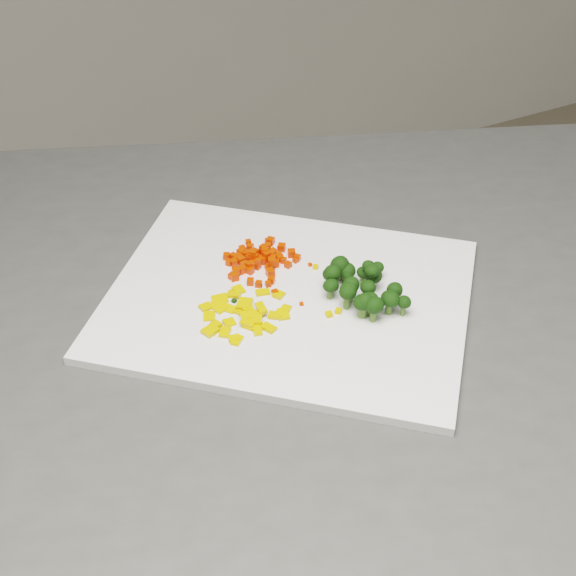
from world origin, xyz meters
name	(u,v)px	position (x,y,z in m)	size (l,w,h in m)	color
counter_block	(285,530)	(-0.35, 0.42, 0.45)	(1.10, 0.77, 0.90)	#434341
cutting_board	(288,299)	(-0.35, 0.41, 0.91)	(0.40, 0.31, 0.01)	white
carrot_pile	(261,255)	(-0.35, 0.48, 0.92)	(0.09, 0.09, 0.02)	red
pepper_pile	(250,310)	(-0.40, 0.40, 0.92)	(0.10, 0.10, 0.01)	#EAAA0C
broccoli_pile	(376,273)	(-0.26, 0.38, 0.94)	(0.11, 0.11, 0.05)	black
carrot_cube_0	(250,271)	(-0.37, 0.47, 0.91)	(0.01, 0.01, 0.01)	red
carrot_cube_1	(273,254)	(-0.33, 0.49, 0.91)	(0.01, 0.01, 0.01)	red
carrot_cube_2	(252,264)	(-0.36, 0.48, 0.91)	(0.01, 0.01, 0.01)	red
carrot_cube_3	(237,259)	(-0.38, 0.50, 0.91)	(0.01, 0.01, 0.01)	red
carrot_cube_4	(241,260)	(-0.37, 0.49, 0.92)	(0.01, 0.01, 0.01)	red
carrot_cube_5	(278,255)	(-0.33, 0.48, 0.91)	(0.01, 0.01, 0.01)	red
carrot_cube_6	(234,277)	(-0.39, 0.47, 0.92)	(0.01, 0.01, 0.01)	red
carrot_cube_7	(234,262)	(-0.38, 0.49, 0.91)	(0.01, 0.01, 0.01)	red
carrot_cube_8	(274,257)	(-0.34, 0.47, 0.92)	(0.01, 0.01, 0.01)	red
carrot_cube_9	(268,241)	(-0.33, 0.51, 0.91)	(0.01, 0.01, 0.01)	red
carrot_cube_10	(267,255)	(-0.35, 0.48, 0.92)	(0.01, 0.01, 0.01)	red
carrot_cube_11	(251,255)	(-0.36, 0.49, 0.92)	(0.01, 0.01, 0.01)	red
carrot_cube_12	(280,256)	(-0.33, 0.48, 0.91)	(0.01, 0.01, 0.01)	red
carrot_cube_13	(258,261)	(-0.36, 0.47, 0.92)	(0.01, 0.01, 0.01)	red
carrot_cube_14	(280,248)	(-0.32, 0.50, 0.91)	(0.01, 0.01, 0.01)	red
carrot_cube_15	(245,254)	(-0.36, 0.50, 0.91)	(0.01, 0.01, 0.01)	red
carrot_cube_16	(284,261)	(-0.33, 0.47, 0.91)	(0.01, 0.01, 0.01)	red
carrot_cube_17	(252,264)	(-0.37, 0.47, 0.92)	(0.01, 0.01, 0.01)	red
carrot_cube_18	(276,263)	(-0.34, 0.47, 0.91)	(0.01, 0.01, 0.01)	red
carrot_cube_19	(273,251)	(-0.33, 0.49, 0.91)	(0.01, 0.01, 0.01)	red
carrot_cube_20	(259,284)	(-0.37, 0.44, 0.91)	(0.01, 0.01, 0.01)	red
carrot_cube_21	(263,262)	(-0.35, 0.48, 0.91)	(0.01, 0.01, 0.01)	red
carrot_cube_22	(292,253)	(-0.31, 0.48, 0.92)	(0.01, 0.01, 0.01)	red
carrot_cube_23	(232,276)	(-0.40, 0.47, 0.91)	(0.01, 0.01, 0.01)	red
carrot_cube_24	(249,265)	(-0.37, 0.48, 0.92)	(0.01, 0.01, 0.01)	red
carrot_cube_25	(234,262)	(-0.38, 0.49, 0.91)	(0.01, 0.01, 0.01)	red
carrot_cube_26	(263,251)	(-0.35, 0.49, 0.92)	(0.01, 0.01, 0.01)	red
carrot_cube_27	(242,249)	(-0.36, 0.51, 0.91)	(0.01, 0.01, 0.01)	red
carrot_cube_28	(239,256)	(-0.37, 0.50, 0.91)	(0.01, 0.01, 0.01)	red
carrot_cube_29	(270,241)	(-0.33, 0.51, 0.92)	(0.01, 0.01, 0.01)	red
carrot_cube_30	(248,242)	(-0.35, 0.52, 0.91)	(0.01, 0.01, 0.01)	red
carrot_cube_31	(280,258)	(-0.33, 0.48, 0.91)	(0.01, 0.01, 0.01)	red
carrot_cube_32	(270,273)	(-0.35, 0.46, 0.92)	(0.01, 0.01, 0.01)	red
carrot_cube_33	(257,259)	(-0.36, 0.49, 0.91)	(0.01, 0.01, 0.01)	red
carrot_cube_34	(261,253)	(-0.34, 0.50, 0.91)	(0.01, 0.01, 0.01)	red
carrot_cube_35	(236,272)	(-0.39, 0.47, 0.92)	(0.01, 0.01, 0.01)	red
carrot_cube_36	(272,262)	(-0.35, 0.47, 0.92)	(0.01, 0.01, 0.01)	red
carrot_cube_37	(297,258)	(-0.31, 0.47, 0.91)	(0.01, 0.01, 0.01)	red
carrot_cube_38	(253,254)	(-0.36, 0.49, 0.92)	(0.01, 0.01, 0.01)	red
carrot_cube_39	(267,267)	(-0.35, 0.47, 0.91)	(0.01, 0.01, 0.01)	red
carrot_cube_40	(242,252)	(-0.37, 0.51, 0.92)	(0.01, 0.01, 0.01)	red
carrot_cube_41	(264,259)	(-0.35, 0.48, 0.91)	(0.01, 0.01, 0.01)	red
carrot_cube_42	(271,280)	(-0.36, 0.44, 0.91)	(0.01, 0.01, 0.01)	red
carrot_cube_43	(258,266)	(-0.36, 0.48, 0.91)	(0.01, 0.01, 0.01)	red
carrot_cube_44	(250,247)	(-0.35, 0.51, 0.91)	(0.01, 0.01, 0.01)	red
carrot_cube_45	(249,258)	(-0.37, 0.49, 0.92)	(0.01, 0.01, 0.01)	red
carrot_cube_46	(272,254)	(-0.34, 0.48, 0.92)	(0.01, 0.01, 0.01)	red
carrot_cube_47	(248,255)	(-0.36, 0.50, 0.91)	(0.01, 0.01, 0.01)	red
carrot_cube_48	(257,265)	(-0.36, 0.48, 0.92)	(0.01, 0.01, 0.01)	red
carrot_cube_49	(268,246)	(-0.33, 0.50, 0.91)	(0.01, 0.01, 0.01)	red
carrot_cube_50	(247,254)	(-0.36, 0.50, 0.91)	(0.01, 0.01, 0.01)	red
carrot_cube_51	(260,260)	(-0.35, 0.48, 0.92)	(0.01, 0.01, 0.01)	red
carrot_cube_52	(263,260)	(-0.35, 0.48, 0.92)	(0.01, 0.01, 0.01)	red
carrot_cube_53	(229,263)	(-0.39, 0.50, 0.91)	(0.01, 0.01, 0.01)	red
carrot_cube_54	(245,265)	(-0.37, 0.48, 0.91)	(0.01, 0.01, 0.01)	red
carrot_cube_55	(258,262)	(-0.36, 0.48, 0.91)	(0.01, 0.01, 0.01)	red
carrot_cube_56	(296,260)	(-0.31, 0.47, 0.91)	(0.01, 0.01, 0.01)	red
carrot_cube_57	(250,269)	(-0.37, 0.47, 0.91)	(0.01, 0.01, 0.01)	red
carrot_cube_58	(226,256)	(-0.39, 0.51, 0.91)	(0.01, 0.01, 0.01)	red
carrot_cube_59	(268,284)	(-0.36, 0.44, 0.91)	(0.01, 0.01, 0.01)	red
carrot_cube_60	(282,247)	(-0.32, 0.49, 0.92)	(0.01, 0.01, 0.01)	red
carrot_cube_61	(288,265)	(-0.33, 0.46, 0.91)	(0.01, 0.01, 0.01)	red
carrot_cube_62	(242,270)	(-0.38, 0.48, 0.91)	(0.01, 0.01, 0.01)	red
carrot_cube_63	(250,282)	(-0.38, 0.45, 0.91)	(0.01, 0.01, 0.01)	red
carrot_cube_64	(233,256)	(-0.38, 0.51, 0.91)	(0.01, 0.01, 0.01)	red
carrot_cube_65	(256,256)	(-0.36, 0.48, 0.92)	(0.01, 0.01, 0.01)	red
carrot_cube_66	(266,251)	(-0.34, 0.49, 0.92)	(0.01, 0.01, 0.01)	red
carrot_cube_67	(265,251)	(-0.34, 0.49, 0.92)	(0.01, 0.01, 0.01)	red
carrot_cube_68	(264,248)	(-0.34, 0.49, 0.92)	(0.01, 0.01, 0.01)	red
carrot_cube_69	(255,252)	(-0.36, 0.49, 0.92)	(0.01, 0.01, 0.01)	red
carrot_cube_70	(255,257)	(-0.36, 0.49, 0.91)	(0.01, 0.01, 0.01)	red
pepper_chunk_0	(276,315)	(-0.38, 0.39, 0.91)	(0.02, 0.01, 0.00)	#EAAA0C
pepper_chunk_1	(248,315)	(-0.41, 0.40, 0.92)	(0.02, 0.01, 0.00)	#EAAA0C
pepper_chunk_2	(283,314)	(-0.37, 0.38, 0.91)	(0.02, 0.01, 0.00)	#EAAA0C
pepper_chunk_3	(248,321)	(-0.41, 0.39, 0.92)	(0.02, 0.02, 0.00)	#EAAA0C
pepper_chunk_4	(285,309)	(-0.37, 0.39, 0.91)	(0.01, 0.01, 0.00)	#EAAA0C
pepper_chunk_5	(269,328)	(-0.40, 0.37, 0.91)	(0.02, 0.01, 0.00)	#EAAA0C
pepper_chunk_6	(244,304)	(-0.40, 0.41, 0.92)	(0.02, 0.02, 0.00)	#EAAA0C
pepper_chunk_7	(209,316)	(-0.45, 0.42, 0.91)	(0.01, 0.01, 0.00)	#EAAA0C
pepper_chunk_8	(220,299)	(-0.42, 0.44, 0.91)	(0.02, 0.01, 0.00)	#EAAA0C
pepper_chunk_9	(263,292)	(-0.38, 0.43, 0.91)	(0.02, 0.01, 0.00)	#EAAA0C
pepper_chunk_10	(246,312)	(-0.41, 0.41, 0.91)	(0.01, 0.01, 0.00)	#EAAA0C
pepper_chunk_11	(216,325)	(-0.44, 0.40, 0.91)	(0.01, 0.01, 0.00)	#EAAA0C
pepper_chunk_12	(234,294)	(-0.41, 0.44, 0.91)	(0.02, 0.01, 0.00)	#EAAA0C
pepper_chunk_13	(279,295)	(-0.36, 0.42, 0.91)	(0.01, 0.01, 0.00)	#EAAA0C
pepper_chunk_14	(210,331)	(-0.45, 0.39, 0.91)	(0.02, 0.01, 0.00)	#EAAA0C
pepper_chunk_15	(256,319)	(-0.40, 0.39, 0.92)	(0.02, 0.01, 0.00)	#EAAA0C
pepper_chunk_16	(234,338)	(-0.44, 0.37, 0.91)	(0.01, 0.01, 0.00)	#EAAA0C
pepper_chunk_17	(259,326)	(-0.40, 0.38, 0.91)	(0.01, 0.01, 0.00)	#EAAA0C
pepper_chunk_18	(225,332)	(-0.44, 0.39, 0.91)	(0.01, 0.01, 0.00)	#EAAA0C
pepper_chunk_19	(211,331)	(-0.45, 0.39, 0.91)	(0.01, 0.01, 0.00)	#EAAA0C
pepper_chunk_20	(219,303)	(-0.43, 0.43, 0.91)	(0.02, 0.01, 0.00)	#EAAA0C
pepper_chunk_21	(219,307)	(-0.43, 0.43, 0.91)	(0.02, 0.01, 0.00)	#EAAA0C
pepper_chunk_22	(261,308)	(-0.39, 0.40, 0.92)	(0.02, 0.01, 0.00)	#EAAA0C
pepper_chunk_23	(248,308)	(-0.40, 0.41, 0.92)	(0.01, 0.01, 0.00)	#EAAA0C
pepper_chunk_24	(241,309)	(-0.41, 0.41, 0.91)	(0.02, 0.01, 0.00)	#EAAA0C
pepper_chunk_25	(249,325)	(-0.41, 0.38, 0.91)	(0.01, 0.01, 0.00)	#EAAA0C
pepper_chunk_26	(230,309)	(-0.42, 0.42, 0.91)	(0.01, 0.01, 0.00)	#EAAA0C
pepper_chunk_27	(237,340)	(-0.43, 0.37, 0.91)	(0.02, 0.01, 0.00)	#EAAA0C
pepper_chunk_28	(229,323)	(-0.43, 0.40, 0.91)	(0.01, 0.01, 0.00)	#EAAA0C
pepper_chunk_29	(206,307)	(-0.44, 0.43, 0.91)	(0.01, 0.01, 0.00)	#EAAA0C
pepper_chunk_30	(254,317)	(-0.40, 0.40, 0.91)	(0.02, 0.01, 0.00)	#EAAA0C
pepper_chunk_31	(239,290)	(-0.40, 0.44, 0.91)	(0.01, 0.01, 0.00)	#EAAA0C
pepper_chunk_32	(241,309)	(-0.41, 0.41, 0.91)	(0.01, 0.01, 0.00)	#EAAA0C
pepper_chunk_33	(250,314)	(-0.40, 0.40, 0.91)	(0.02, 0.01, 0.00)	#EAAA0C
pepper_chunk_34	(257,331)	(-0.41, 0.37, 0.91)	(0.01, 0.01, 0.00)	#EAAA0C
broccoli_floret_0	(339,269)	(-0.29, 0.41, 0.92)	(0.03, 0.03, 0.03)	black
broccoli_floret_1	(348,295)	(-0.30, 0.37, 0.93)	(0.03, 0.03, 0.03)	black
broccoli_floret_2	(346,273)	(-0.28, 0.41, 0.92)	(0.03, 0.03, 0.02)	black
broccoli_floret_3	(347,278)	(-0.28, 0.40, 0.92)	(0.02, 0.02, 0.02)	black
broccoli_floret_4	(363,277)	(-0.27, 0.39, 0.92)	(0.02, 0.02, 0.02)	black
broccoli_floret_5	(329,280)	(-0.30, 0.40, 0.92)	(0.02, 0.02, 0.03)	black
broccoli_floret_6	(403,306)	(-0.25, 0.33, 0.92)	(0.02, 0.02, 0.02)	black
broccoli_floret_7	(394,295)	(-0.25, 0.35, 0.92)	(0.02, 0.02, 0.03)	black
broccoli_floret_8	(332,279)	(-0.30, 0.40, 0.93)	(0.03, 0.03, 0.03)	black
broccoli_floret_9	(362,307)	(-0.30, 0.34, 0.92)	(0.03, 0.03, 0.03)	black
broccoli_floret_10	(367,293)	(-0.28, 0.36, 0.93)	(0.02, 0.02, 0.03)	black
broccoli_floret_11	(389,303)	(-0.27, 0.34, 0.92)	(0.03, 0.03, 0.03)	black
broccoli_floret_12	(374,310)	(-0.29, 0.33, 0.93)	(0.03, 0.03, 0.03)	black
broccoli_floret_13	(330,289)	(-0.31, 0.39, 0.92)	(0.02, 0.02, 0.02)	black
broccoli_floret_14	(347,297)	(-0.30, 0.36, 0.93)	(0.03, 0.03, 0.03)	black
broccoli_floret_15	(372,279)	(-0.26, 0.38, 0.92)	(0.03, 0.03, 0.03)	black
broccoli_floret_16	(369,305)	(-0.29, 0.34, 0.92)	(0.02, 0.02, 0.03)	black
broccoli_floret_17	(364,306)	(-0.29, 0.34, 0.93)	(0.03, 0.03, 0.03)	black
broccoli_floret_18	(368,271)	(-0.26, 0.38, 0.94)	(0.02, 0.02, 0.02)	black
broccoli_floret_19	(350,290)	(-0.29, 0.37, 0.93)	(0.03, 0.03, 0.03)	black
broccoli_floret_20	(377,271)	(-0.24, 0.40, 0.92)	(0.02, 0.02, 0.02)	black
broccoli_floret_21	(371,276)	(-0.27, 0.38, 0.93)	(0.02, 0.02, 0.03)	black
stray_bit_0	(272,262)	(-0.34, 0.48, 0.91)	(0.00, 0.00, 0.00)	black
stray_bit_1	(345,289)	(-0.29, 0.39, 0.91)	(0.00, 0.00, 0.00)	#EAAA0C
stray_bit_2	(301,304)	(-0.35, 0.39, 0.91)	(0.00, 0.00, 0.00)	red
stray_bit_3	(275,292)	(-0.36, 0.42, 0.91)	(0.01, 0.01, 0.00)	red
stray_bit_4	(310,265)	(-0.30, 0.45, 0.91)	(0.00, 0.00, 0.00)	red
stray_bit_5	(260,285)	(-0.37, 0.44, 0.91)	(0.01, 0.01, 0.00)	black
stray_bit_6	(238,272)	(-0.39, 0.48, 0.91)	(0.01, 0.01, 0.00)	#EAAA0C
stray_bit_7	(329,314)	(-0.33, 0.36, 0.91)	(0.01, 0.01, 0.00)	#EAAA0C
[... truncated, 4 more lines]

